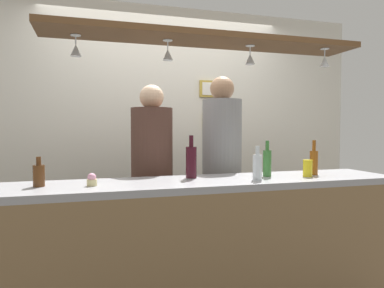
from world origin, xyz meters
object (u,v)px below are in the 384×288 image
person_middle_grey_shirt (222,157)px  picture_frame_upper_small (209,89)px  person_left_brown_shirt (152,166)px  picture_frame_lower_pair (216,120)px  drink_can (308,168)px  bottle_wine_dark_red (191,161)px  bottle_beer_brown_stubby (39,175)px  bottle_beer_green_import (267,162)px  bottle_beer_amber_tall (314,161)px  bottle_soda_clear (257,166)px  cupcake (92,180)px

person_middle_grey_shirt → picture_frame_upper_small: (0.16, 0.79, 0.68)m
person_left_brown_shirt → picture_frame_lower_pair: person_left_brown_shirt is taller
drink_can → person_left_brown_shirt: bearing=146.4°
bottle_wine_dark_red → bottle_beer_brown_stubby: size_ratio=1.67×
person_left_brown_shirt → picture_frame_upper_small: size_ratio=7.63×
picture_frame_upper_small → person_middle_grey_shirt: bearing=-101.6°
person_left_brown_shirt → drink_can: (1.01, -0.67, 0.03)m
person_left_brown_shirt → drink_can: size_ratio=13.77×
person_middle_grey_shirt → bottle_beer_green_import: bearing=-77.7°
bottle_beer_amber_tall → bottle_beer_green_import: (-0.38, 0.02, 0.00)m
bottle_soda_clear → picture_frame_upper_small: bearing=83.0°
bottle_beer_amber_tall → drink_can: bottle_beer_amber_tall is taller
person_middle_grey_shirt → cupcake: person_middle_grey_shirt is taller
bottle_beer_green_import → bottle_beer_brown_stubby: 1.53m
bottle_beer_amber_tall → bottle_wine_dark_red: bottle_wine_dark_red is taller
bottle_beer_green_import → drink_can: size_ratio=2.13×
bottle_beer_green_import → bottle_beer_brown_stubby: bearing=-179.7°
bottle_wine_dark_red → picture_frame_upper_small: size_ratio=1.36×
bottle_beer_green_import → cupcake: size_ratio=3.33×
person_left_brown_shirt → drink_can: bearing=-33.6°
bottle_beer_amber_tall → cupcake: size_ratio=3.33×
bottle_wine_dark_red → drink_can: bearing=-11.9°
bottle_beer_brown_stubby → person_left_brown_shirt: bearing=36.5°
cupcake → person_middle_grey_shirt: bearing=30.6°
picture_frame_upper_small → bottle_soda_clear: bearing=-97.0°
person_middle_grey_shirt → cupcake: 1.28m
person_left_brown_shirt → bottle_soda_clear: 0.93m
bottle_wine_dark_red → cupcake: (-0.67, -0.15, -0.08)m
bottle_beer_brown_stubby → drink_can: 1.81m
bottle_beer_amber_tall → bottle_beer_green_import: size_ratio=1.00×
bottle_beer_green_import → bottle_soda_clear: bottle_beer_green_import is taller
person_left_brown_shirt → picture_frame_upper_small: (0.78, 0.79, 0.74)m
bottle_beer_amber_tall → picture_frame_upper_small: 1.58m
bottle_wine_dark_red → person_middle_grey_shirt: bearing=49.5°
person_left_brown_shirt → bottle_wine_dark_red: 0.54m
person_middle_grey_shirt → bottle_soda_clear: size_ratio=7.71×
bottle_beer_green_import → drink_can: 0.29m
person_left_brown_shirt → bottle_beer_amber_tall: person_left_brown_shirt is taller
person_middle_grey_shirt → bottle_beer_amber_tall: (0.51, -0.59, 0.00)m
drink_can → picture_frame_upper_small: picture_frame_upper_small is taller
person_middle_grey_shirt → picture_frame_lower_pair: size_ratio=5.91×
cupcake → picture_frame_lower_pair: size_ratio=0.26×
person_middle_grey_shirt → person_left_brown_shirt: bearing=180.0°
cupcake → bottle_beer_amber_tall: bearing=2.0°
bottle_beer_brown_stubby → person_middle_grey_shirt: bearing=22.6°
bottle_beer_green_import → bottle_soda_clear: bearing=-137.5°
bottle_soda_clear → picture_frame_upper_small: 1.66m
picture_frame_lower_pair → person_middle_grey_shirt: bearing=-107.0°
person_left_brown_shirt → bottle_beer_amber_tall: (1.12, -0.59, 0.06)m
drink_can → bottle_beer_green_import: bearing=160.8°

